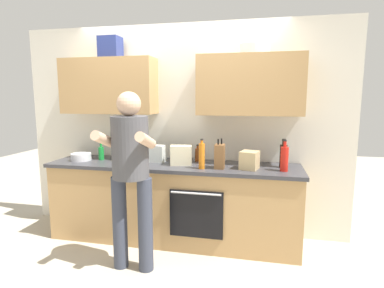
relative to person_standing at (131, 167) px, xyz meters
The scene contains 16 objects.
ground_plane 1.24m from the person_standing, 73.16° to the left, with size 12.00×12.00×0.00m, color #B2A893.
back_wall_unit 1.10m from the person_standing, 77.83° to the left, with size 4.00×0.38×2.50m.
counter 0.91m from the person_standing, 73.03° to the left, with size 2.84×0.67×0.90m.
person_standing is the anchor object (origin of this frame).
bottle_soy 1.61m from the person_standing, 28.46° to the left, with size 0.08×0.08×0.31m.
bottle_soda 1.00m from the person_standing, 133.51° to the left, with size 0.06×0.06×0.22m.
bottle_vinegar 1.00m from the person_standing, 62.83° to the left, with size 0.06×0.06×0.20m.
bottle_hotsauce 1.53m from the person_standing, 22.76° to the left, with size 0.08×0.08×0.32m.
bottle_juice 0.78m from the person_standing, 42.21° to the left, with size 0.06×0.06×0.32m.
cup_tea 0.90m from the person_standing, 76.18° to the left, with size 0.07×0.07×0.10m, color #33598C.
mixing_bowl 1.11m from the person_standing, 144.74° to the left, with size 0.23×0.23×0.09m, color silver.
knife_block 0.95m from the person_standing, 37.61° to the left, with size 0.10×0.14×0.32m.
potted_herb 0.91m from the person_standing, 119.07° to the left, with size 0.22×0.22×0.29m.
grocery_bag_bread 1.23m from the person_standing, 29.88° to the left, with size 0.17×0.19×0.19m, color tan.
grocery_bag_produce 0.75m from the person_standing, 89.99° to the left, with size 0.20×0.14×0.20m, color silver.
grocery_bag_rice 0.73m from the person_standing, 64.56° to the left, with size 0.23×0.15×0.22m, color beige.
Camera 1 is at (0.94, -3.30, 1.65)m, focal length 28.99 mm.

